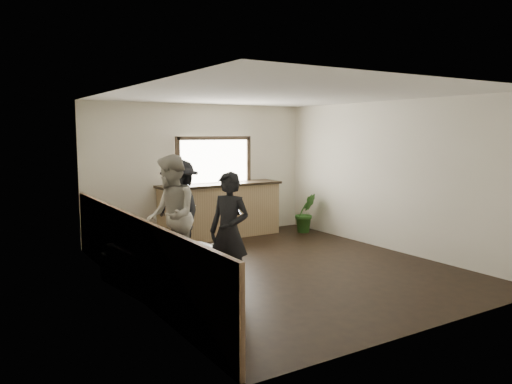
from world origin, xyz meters
TOP-DOWN VIEW (x-y plane):
  - ground at (0.00, 0.00)m, footprint 5.00×6.00m
  - room_shell at (-0.74, 0.00)m, footprint 5.01×6.01m
  - bar_counter at (0.30, 2.70)m, footprint 2.70×0.68m
  - sofa at (-2.15, -0.12)m, footprint 1.11×2.20m
  - coffee_table at (-1.26, 0.28)m, footprint 0.70×1.04m
  - cup_a at (-1.40, 0.46)m, footprint 0.16×0.16m
  - cup_b at (-1.15, 0.12)m, footprint 0.14×0.14m
  - potted_plant at (2.15, 2.13)m, footprint 0.54×0.46m
  - person_a at (-1.28, -0.56)m, footprint 0.65×0.73m
  - person_b at (-1.70, 0.51)m, footprint 0.94×1.07m
  - person_c at (-1.29, 1.12)m, footprint 0.77×1.20m
  - person_d at (-1.02, 1.84)m, footprint 1.03×0.83m

SIDE VIEW (x-z plane):
  - ground at x=0.00m, z-range -0.01..0.01m
  - coffee_table at x=-1.26m, z-range 0.00..0.42m
  - sofa at x=-2.15m, z-range 0.00..0.62m
  - potted_plant at x=2.15m, z-range 0.00..0.87m
  - cup_b at x=-1.15m, z-range 0.42..0.52m
  - cup_a at x=-1.40m, z-range 0.42..0.52m
  - bar_counter at x=0.30m, z-range -0.42..1.71m
  - person_d at x=-1.02m, z-range 0.00..1.64m
  - person_a at x=-1.28m, z-range 0.00..1.67m
  - person_c at x=-1.29m, z-range 0.00..1.77m
  - person_b at x=-1.70m, z-range 0.00..1.88m
  - room_shell at x=-0.74m, z-range 0.07..2.87m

